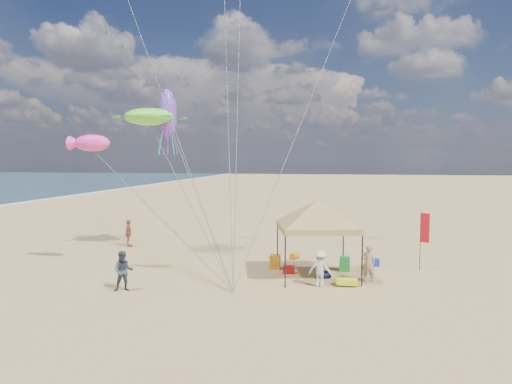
% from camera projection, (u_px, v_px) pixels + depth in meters
% --- Properties ---
extents(ground, '(280.00, 280.00, 0.00)m').
position_uv_depth(ground, '(242.00, 297.00, 18.40)').
color(ground, tan).
rests_on(ground, ground).
extents(canopy_tent, '(6.56, 6.56, 4.16)m').
position_uv_depth(canopy_tent, '(317.00, 203.00, 21.23)').
color(canopy_tent, black).
rests_on(canopy_tent, ground).
extents(feather_flag, '(0.42, 0.19, 2.90)m').
position_uv_depth(feather_flag, '(424.00, 231.00, 22.65)').
color(feather_flag, black).
rests_on(feather_flag, ground).
extents(cooler_red, '(0.54, 0.38, 0.38)m').
position_uv_depth(cooler_red, '(289.00, 269.00, 22.15)').
color(cooler_red, '#BB0E10').
rests_on(cooler_red, ground).
extents(cooler_blue, '(0.54, 0.38, 0.38)m').
position_uv_depth(cooler_blue, '(374.00, 262.00, 23.66)').
color(cooler_blue, navy).
rests_on(cooler_blue, ground).
extents(bag_navy, '(0.69, 0.54, 0.36)m').
position_uv_depth(bag_navy, '(324.00, 274.00, 21.24)').
color(bag_navy, '#0D1239').
rests_on(bag_navy, ground).
extents(bag_orange, '(0.54, 0.69, 0.36)m').
position_uv_depth(bag_orange, '(294.00, 256.00, 25.27)').
color(bag_orange, '#CA800B').
rests_on(bag_orange, ground).
extents(chair_green, '(0.50, 0.50, 0.70)m').
position_uv_depth(chair_green, '(345.00, 264.00, 22.62)').
color(chair_green, '#198A34').
rests_on(chair_green, ground).
extents(chair_yellow, '(0.50, 0.50, 0.70)m').
position_uv_depth(chair_yellow, '(275.00, 262.00, 23.08)').
color(chair_yellow, orange).
rests_on(chair_yellow, ground).
extents(crate_grey, '(0.34, 0.30, 0.28)m').
position_uv_depth(crate_grey, '(345.00, 281.00, 20.26)').
color(crate_grey, slate).
rests_on(crate_grey, ground).
extents(beach_cart, '(0.90, 0.50, 0.24)m').
position_uv_depth(beach_cart, '(347.00, 282.00, 19.95)').
color(beach_cart, '#CAE119').
rests_on(beach_cart, ground).
extents(person_near_a, '(0.63, 0.43, 1.66)m').
position_uv_depth(person_near_a, '(368.00, 263.00, 20.66)').
color(person_near_a, tan).
rests_on(person_near_a, ground).
extents(person_near_b, '(1.00, 0.91, 1.69)m').
position_uv_depth(person_near_b, '(123.00, 271.00, 19.15)').
color(person_near_b, '#313844').
rests_on(person_near_b, ground).
extents(person_near_c, '(1.09, 0.71, 1.59)m').
position_uv_depth(person_near_c, '(320.00, 269.00, 19.77)').
color(person_near_c, beige).
rests_on(person_near_c, ground).
extents(person_far_a, '(0.79, 1.09, 1.72)m').
position_uv_depth(person_far_a, '(129.00, 233.00, 28.79)').
color(person_far_a, '#AB4E42').
rests_on(person_far_a, ground).
extents(turtle_kite, '(3.53, 3.18, 0.97)m').
position_uv_depth(turtle_kite, '(149.00, 117.00, 26.17)').
color(turtle_kite, '#65FC35').
rests_on(turtle_kite, ground).
extents(fish_kite, '(1.93, 1.14, 0.81)m').
position_uv_depth(fish_kite, '(92.00, 143.00, 22.12)').
color(fish_kite, '#FF3AB4').
rests_on(fish_kite, ground).
extents(squid_kite, '(1.35, 1.35, 2.77)m').
position_uv_depth(squid_kite, '(168.00, 113.00, 26.36)').
color(squid_kite, purple).
rests_on(squid_kite, ground).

